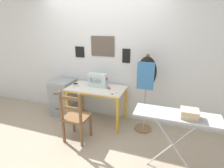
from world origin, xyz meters
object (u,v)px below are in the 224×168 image
(storage_box, at_px, (189,114))
(wooden_chair, at_px, (76,117))
(dress_form, at_px, (146,77))
(fabric_bowl, at_px, (76,85))
(thread_spool_mid_table, at_px, (109,88))
(ironing_board, at_px, (176,118))
(scissors, at_px, (114,94))
(thread_spool_near_machine, at_px, (108,88))
(sewing_machine, at_px, (99,80))
(filing_cabinet, at_px, (63,97))

(storage_box, bearing_deg, wooden_chair, 173.03)
(dress_form, bearing_deg, fabric_bowl, -175.88)
(thread_spool_mid_table, relative_size, ironing_board, 0.04)
(wooden_chair, bearing_deg, dress_form, 34.34)
(scissors, bearing_deg, fabric_bowl, 171.31)
(thread_spool_near_machine, bearing_deg, wooden_chair, -114.16)
(sewing_machine, distance_m, thread_spool_near_machine, 0.24)
(storage_box, bearing_deg, thread_spool_near_machine, 146.65)
(sewing_machine, xyz_separation_m, storage_box, (1.57, -0.95, 0.04))
(scissors, bearing_deg, storage_box, -30.31)
(fabric_bowl, bearing_deg, thread_spool_near_machine, 8.01)
(wooden_chair, xyz_separation_m, storage_box, (1.68, -0.20, 0.47))
(ironing_board, bearing_deg, dress_form, 120.67)
(sewing_machine, xyz_separation_m, thread_spool_mid_table, (0.25, -0.09, -0.10))
(wooden_chair, xyz_separation_m, ironing_board, (1.54, -0.17, 0.37))
(scissors, bearing_deg, thread_spool_mid_table, 130.13)
(sewing_machine, xyz_separation_m, filing_cabinet, (-0.87, 0.02, -0.48))
(thread_spool_mid_table, relative_size, wooden_chair, 0.05)
(thread_spool_near_machine, relative_size, wooden_chair, 0.04)
(scissors, bearing_deg, filing_cabinet, 167.04)
(storage_box, bearing_deg, thread_spool_mid_table, 146.79)
(thread_spool_near_machine, relative_size, dress_form, 0.02)
(scissors, relative_size, dress_form, 0.09)
(scissors, distance_m, storage_box, 1.36)
(fabric_bowl, distance_m, thread_spool_near_machine, 0.64)
(sewing_machine, distance_m, scissors, 0.50)
(wooden_chair, xyz_separation_m, filing_cabinet, (-0.77, 0.77, -0.05))
(sewing_machine, bearing_deg, fabric_bowl, -161.92)
(thread_spool_near_machine, distance_m, storage_box, 1.64)
(fabric_bowl, height_order, thread_spool_near_machine, fabric_bowl)
(ironing_board, bearing_deg, wooden_chair, 173.76)
(sewing_machine, xyz_separation_m, thread_spool_near_machine, (0.20, -0.05, -0.11))
(filing_cabinet, relative_size, dress_form, 0.53)
(ironing_board, bearing_deg, thread_spool_near_machine, 145.00)
(wooden_chair, bearing_deg, fabric_bowl, 118.44)
(sewing_machine, bearing_deg, thread_spool_mid_table, -19.23)
(thread_spool_mid_table, distance_m, storage_box, 1.58)
(scissors, bearing_deg, ironing_board, -32.02)
(thread_spool_near_machine, xyz_separation_m, storage_box, (1.36, -0.90, 0.15))
(thread_spool_mid_table, bearing_deg, scissors, -49.87)
(scissors, height_order, dress_form, dress_form)
(sewing_machine, bearing_deg, scissors, -33.60)
(scissors, height_order, thread_spool_mid_table, thread_spool_mid_table)
(wooden_chair, relative_size, filing_cabinet, 1.20)
(ironing_board, bearing_deg, filing_cabinet, 157.88)
(thread_spool_near_machine, xyz_separation_m, thread_spool_mid_table, (0.05, -0.04, 0.01))
(filing_cabinet, bearing_deg, fabric_bowl, -20.69)
(sewing_machine, relative_size, thread_spool_mid_table, 8.52)
(thread_spool_mid_table, bearing_deg, ironing_board, -34.91)
(thread_spool_mid_table, relative_size, dress_form, 0.03)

